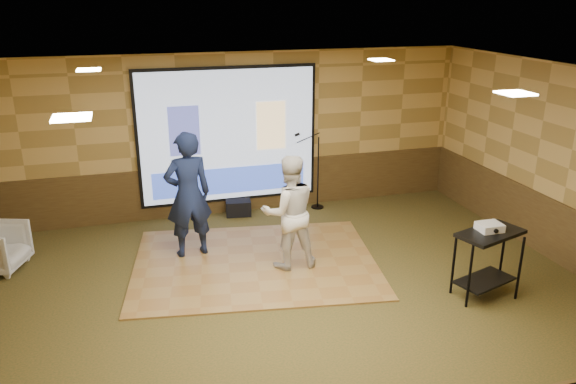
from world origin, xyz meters
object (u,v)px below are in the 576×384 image
object	(u,v)px
projector_screen	(229,137)
duffel_bag	(238,208)
player_right	(289,212)
mic_stand	(315,184)
projector	(490,227)
player_left	(188,195)
av_table	(488,251)
dance_floor	(255,262)

from	to	relation	value
projector_screen	duffel_bag	distance (m)	1.35
player_right	mic_stand	size ratio (longest dim) A/B	1.14
projector	player_left	bearing A→B (deg)	147.95
projector_screen	av_table	size ratio (longest dim) A/B	3.43
projector_screen	player_left	distance (m)	1.98
av_table	projector	distance (m)	0.34
av_table	projector	xyz separation A→B (m)	(0.00, 0.04, 0.34)
projector	projector_screen	bearing A→B (deg)	124.82
player_left	av_table	bearing A→B (deg)	138.96
player_left	duffel_bag	xyz separation A→B (m)	(1.06, 1.49, -0.88)
projector_screen	player_left	xyz separation A→B (m)	(-0.96, -1.68, -0.45)
dance_floor	mic_stand	size ratio (longest dim) A/B	2.42
player_right	projector	size ratio (longest dim) A/B	5.59
projector_screen	av_table	xyz separation A→B (m)	(2.76, -4.10, -0.80)
projector_screen	projector	distance (m)	4.94
projector_screen	dance_floor	world-z (taller)	projector_screen
projector_screen	player_right	bearing A→B (deg)	-80.34
projector_screen	av_table	distance (m)	5.01
av_table	duffel_bag	xyz separation A→B (m)	(-2.66, 3.92, -0.53)
player_right	projector	distance (m)	2.81
player_right	projector	xyz separation A→B (m)	(2.34, -1.55, 0.12)
player_right	dance_floor	bearing A→B (deg)	-27.09
dance_floor	av_table	distance (m)	3.43
player_right	av_table	distance (m)	2.84
dance_floor	player_right	size ratio (longest dim) A/B	2.12
player_left	mic_stand	distance (m)	3.01
player_right	player_left	bearing A→B (deg)	-29.64
player_right	duffel_bag	xyz separation A→B (m)	(-0.32, 2.32, -0.76)
av_table	dance_floor	bearing A→B (deg)	146.65
projector	dance_floor	bearing A→B (deg)	147.82
projector	mic_stand	xyz separation A→B (m)	(-1.15, 3.84, -0.53)
projector_screen	dance_floor	size ratio (longest dim) A/B	0.90
mic_stand	av_table	bearing A→B (deg)	-61.48
av_table	mic_stand	size ratio (longest dim) A/B	0.63
player_right	mic_stand	xyz separation A→B (m)	(1.19, 2.29, -0.41)
dance_floor	player_left	distance (m)	1.48
av_table	projector_screen	bearing A→B (deg)	123.96
mic_stand	player_right	bearing A→B (deg)	-105.46
player_right	av_table	size ratio (longest dim) A/B	1.81
player_left	projector	size ratio (longest dim) A/B	6.40
dance_floor	mic_stand	distance (m)	2.67
projector_screen	projector	size ratio (longest dim) A/B	10.62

